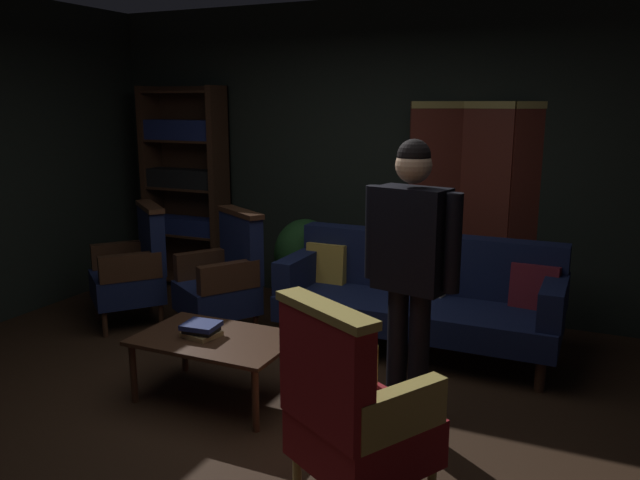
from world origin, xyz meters
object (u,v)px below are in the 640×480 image
Objects in this scene: book_tan_leather at (202,334)px; book_black_cloth at (201,330)px; armchair_gilt_accent at (353,412)px; coffee_table at (215,344)px; armchair_wing_right at (224,278)px; book_navy_cloth at (201,325)px; folding_screen at (534,212)px; potted_plant at (305,258)px; velvet_couch at (420,293)px; armchair_wing_left at (134,269)px; bookshelf at (186,183)px; standing_figure at (411,261)px.

book_tan_leather is 1.07× the size of book_black_cloth.
coffee_table is at bearing 150.57° from armchair_gilt_accent.
book_navy_cloth is (0.48, -1.01, 0.00)m from armchair_wing_right.
potted_plant is (-1.92, -0.49, -0.49)m from folding_screen.
potted_plant is 1.87m from book_tan_leather.
armchair_wing_right is 1.21× the size of potted_plant.
coffee_table is 1.14m from armchair_wing_right.
armchair_gilt_accent is at bearing -82.69° from velvet_couch.
armchair_wing_left is 1.65m from book_navy_cloth.
armchair_wing_right reaches higher than velvet_couch.
armchair_gilt_accent is at bearing -31.15° from armchair_wing_left.
folding_screen is 9.39× the size of book_navy_cloth.
potted_plant is at bearing 94.99° from book_tan_leather.
book_tan_leather is at bearing -126.69° from folding_screen.
coffee_table is at bearing -50.63° from bookshelf.
bookshelf is 10.25× the size of book_black_cloth.
velvet_couch is 2.04× the size of armchair_wing_left.
armchair_gilt_accent is 3.11m from armchair_wing_left.
book_tan_leather is 0.03m from book_black_cloth.
folding_screen reaches higher than armchair_gilt_accent.
armchair_gilt_accent is at bearing -59.77° from potted_plant.
standing_figure reaches higher than book_navy_cloth.
velvet_couch is at bearing 53.28° from book_tan_leather.
armchair_wing_right is (-2.24, -1.35, -0.50)m from folding_screen.
armchair_wing_right is 1.12m from book_tan_leather.
bookshelf is 1.97× the size of armchair_wing_right.
potted_plant is 1.87m from book_black_cloth.
bookshelf is 2.77m from book_navy_cloth.
armchair_wing_right is 4.73× the size of book_navy_cloth.
potted_plant is at bearing 120.23° from armchair_gilt_accent.
armchair_gilt_accent is at bearing -26.97° from book_black_cloth.
armchair_gilt_accent is 0.97m from standing_figure.
standing_figure is at bearing -33.83° from bookshelf.
book_tan_leather is 0.06m from book_navy_cloth.
coffee_table is 1.16× the size of potted_plant.
book_navy_cloth is (-1.33, -0.15, -0.53)m from standing_figure.
bookshelf reaches higher than armchair_wing_left.
armchair_gilt_accent reaches higher than coffee_table.
standing_figure is at bearing -100.88° from folding_screen.
standing_figure is (0.02, 0.81, 0.54)m from armchair_gilt_accent.
armchair_wing_right is at bearing 154.60° from standing_figure.
folding_screen is 2.07× the size of coffee_table.
armchair_wing_left is at bearing -142.25° from potted_plant.
book_tan_leather is at bearing -164.93° from coffee_table.
armchair_wing_right is 2.08m from standing_figure.
armchair_gilt_accent is 1.00× the size of armchair_wing_right.
coffee_table is 4.54× the size of book_navy_cloth.
coffee_table is at bearing -82.27° from potted_plant.
armchair_wing_left is 4.88× the size of book_tan_leather.
potted_plant is at bearing 94.99° from book_black_cloth.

